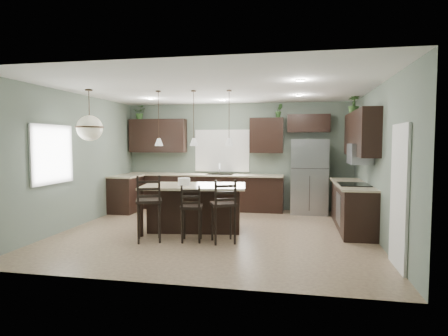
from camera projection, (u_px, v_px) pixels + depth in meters
ground at (215, 232)px, 7.38m from camera, size 6.00×6.00×0.00m
pantry_door at (399, 197)px, 5.24m from camera, size 0.04×0.82×2.04m
window_back at (222, 151)px, 10.03m from camera, size 1.35×0.02×1.00m
window_left at (52, 154)px, 7.05m from camera, size 0.02×1.10×1.00m
left_return_cabs at (126, 194)px, 9.53m from camera, size 0.60×0.90×0.90m
left_return_countertop at (126, 176)px, 9.49m from camera, size 0.66×0.96×0.04m
back_lower_cabs at (203, 192)px, 9.91m from camera, size 4.20×0.60×0.90m
back_countertop at (203, 175)px, 9.86m from camera, size 4.20×0.66×0.04m
sink_inset at (220, 174)px, 9.77m from camera, size 0.70×0.45×0.01m
faucet at (220, 169)px, 9.74m from camera, size 0.02×0.02×0.28m
back_upper_left at (158, 136)px, 10.18m from camera, size 1.55×0.34×0.90m
back_upper_right at (267, 135)px, 9.63m from camera, size 0.85×0.34×0.90m
fridge_header at (309, 123)px, 9.41m from camera, size 1.05×0.34×0.45m
right_lower_cabs at (352, 207)px, 7.70m from camera, size 0.60×2.35×0.90m
right_countertop at (352, 184)px, 7.67m from camera, size 0.66×2.35×0.04m
cooktop at (354, 184)px, 7.40m from camera, size 0.58×0.75×0.02m
wall_oven_front at (338, 209)px, 7.49m from camera, size 0.01×0.72×0.60m
right_upper_cabs at (361, 134)px, 7.57m from camera, size 0.34×2.35×0.90m
microwave at (360, 154)px, 7.34m from camera, size 0.40×0.75×0.40m
refrigerator at (309, 176)px, 9.32m from camera, size 0.90×0.74×1.85m
kitchen_island at (194, 208)px, 7.50m from camera, size 2.17×1.42×0.92m
serving_dish at (184, 181)px, 7.47m from camera, size 0.24×0.24×0.14m
bar_stool_left at (149, 208)px, 6.69m from camera, size 0.58×0.58×1.21m
bar_stool_center at (192, 213)px, 6.68m from camera, size 0.44×0.44×1.03m
bar_stool_right at (223, 211)px, 6.60m from camera, size 0.55×0.55×1.13m
pendant_left at (159, 118)px, 7.41m from camera, size 0.17×0.17×1.10m
pendant_center at (194, 118)px, 7.38m from camera, size 0.17×0.17×1.10m
pendant_right at (229, 118)px, 7.34m from camera, size 0.17×0.17×1.10m
chandelier at (89, 115)px, 7.23m from camera, size 0.53×0.53×1.00m
plant_back_left at (140, 113)px, 10.20m from camera, size 0.34×0.29×0.37m
plant_back_right at (279, 111)px, 9.49m from camera, size 0.23×0.21×0.35m
plant_right_wall at (354, 105)px, 8.33m from camera, size 0.30×0.30×0.43m
room_shell at (215, 146)px, 7.27m from camera, size 6.00×6.00×6.00m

